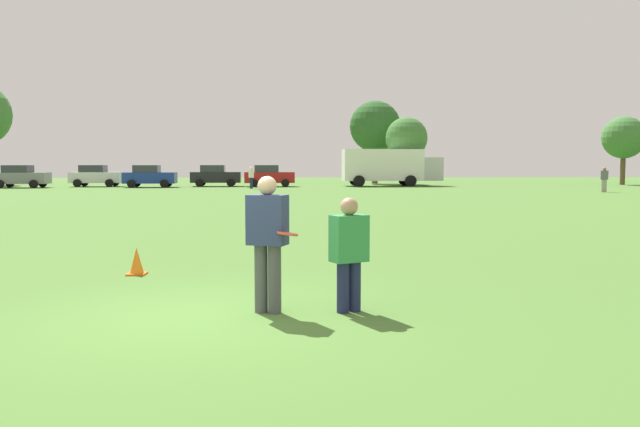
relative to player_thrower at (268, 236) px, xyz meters
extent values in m
plane|color=#47702D|center=(-0.85, -0.26, -1.01)|extent=(161.80, 161.80, 0.00)
cylinder|color=#4C4C51|center=(-0.09, 0.03, -0.56)|extent=(0.17, 0.17, 0.89)
cylinder|color=#4C4C51|center=(0.09, -0.03, -0.56)|extent=(0.17, 0.17, 0.89)
cube|color=navy|center=(0.00, 0.00, 0.21)|extent=(0.56, 0.44, 0.65)
sphere|color=#D8AD8C|center=(0.00, 0.00, 0.65)|extent=(0.25, 0.25, 0.25)
cylinder|color=#1E234C|center=(1.14, 0.05, -0.67)|extent=(0.16, 0.16, 0.67)
cylinder|color=#1E234C|center=(0.98, -0.03, -0.67)|extent=(0.16, 0.16, 0.67)
cube|color=#338C4C|center=(1.06, 0.01, -0.03)|extent=(0.54, 0.44, 0.61)
sphere|color=tan|center=(1.06, 0.01, 0.38)|extent=(0.23, 0.23, 0.23)
cylinder|color=#E54C33|center=(0.26, -0.22, 0.06)|extent=(0.27, 0.27, 0.08)
cube|color=#D8590C|center=(-2.42, 2.93, -0.99)|extent=(0.32, 0.32, 0.03)
cone|color=orange|center=(-2.42, 2.93, -0.75)|extent=(0.24, 0.24, 0.45)
cube|color=slate|center=(-21.72, 43.55, -0.23)|extent=(4.26, 1.96, 0.90)
cube|color=#2D333D|center=(-21.97, 43.54, 0.49)|extent=(2.06, 1.71, 0.64)
cylinder|color=black|center=(-20.45, 44.60, -0.68)|extent=(0.67, 0.24, 0.66)
cylinder|color=black|center=(-20.38, 42.60, -0.68)|extent=(0.67, 0.24, 0.66)
cylinder|color=black|center=(-23.06, 44.50, -0.68)|extent=(0.67, 0.24, 0.66)
cylinder|color=black|center=(-22.98, 42.51, -0.68)|extent=(0.67, 0.24, 0.66)
cube|color=silver|center=(-16.47, 45.90, -0.23)|extent=(4.26, 1.96, 0.90)
cube|color=#2D333D|center=(-16.72, 45.89, 0.49)|extent=(2.06, 1.71, 0.64)
cylinder|color=black|center=(-15.20, 46.95, -0.68)|extent=(0.67, 0.24, 0.66)
cylinder|color=black|center=(-15.13, 44.95, -0.68)|extent=(0.67, 0.24, 0.66)
cylinder|color=black|center=(-17.80, 46.85, -0.68)|extent=(0.67, 0.24, 0.66)
cylinder|color=black|center=(-17.73, 44.86, -0.68)|extent=(0.67, 0.24, 0.66)
cube|color=navy|center=(-11.56, 44.09, -0.23)|extent=(4.26, 1.96, 0.90)
cube|color=#2D333D|center=(-11.81, 44.08, 0.49)|extent=(2.06, 1.71, 0.64)
cylinder|color=black|center=(-10.29, 45.14, -0.68)|extent=(0.67, 0.24, 0.66)
cylinder|color=black|center=(-10.22, 43.14, -0.68)|extent=(0.67, 0.24, 0.66)
cylinder|color=black|center=(-12.89, 45.04, -0.68)|extent=(0.67, 0.24, 0.66)
cylinder|color=black|center=(-12.82, 43.04, -0.68)|extent=(0.67, 0.24, 0.66)
cube|color=black|center=(-6.41, 46.03, -0.23)|extent=(4.26, 1.96, 0.90)
cube|color=#2D333D|center=(-6.66, 46.02, 0.49)|extent=(2.06, 1.71, 0.64)
cylinder|color=black|center=(-5.14, 47.08, -0.68)|extent=(0.67, 0.24, 0.66)
cylinder|color=black|center=(-5.07, 45.08, -0.68)|extent=(0.67, 0.24, 0.66)
cylinder|color=black|center=(-7.75, 46.98, -0.68)|extent=(0.67, 0.24, 0.66)
cylinder|color=black|center=(-7.67, 44.98, -0.68)|extent=(0.67, 0.24, 0.66)
cube|color=maroon|center=(-1.80, 45.32, -0.23)|extent=(4.26, 1.96, 0.90)
cube|color=#2D333D|center=(-2.05, 45.31, 0.49)|extent=(2.06, 1.71, 0.64)
cylinder|color=black|center=(-0.54, 46.37, -0.68)|extent=(0.67, 0.24, 0.66)
cylinder|color=black|center=(-0.46, 44.37, -0.68)|extent=(0.67, 0.24, 0.66)
cylinder|color=black|center=(-3.14, 46.27, -0.68)|extent=(0.67, 0.24, 0.66)
cylinder|color=black|center=(-3.06, 44.28, -0.68)|extent=(0.67, 0.24, 0.66)
cube|color=white|center=(7.90, 46.16, 0.82)|extent=(6.89, 2.75, 2.70)
cube|color=#B2B2B7|center=(12.10, 46.32, 0.47)|extent=(1.88, 2.37, 2.00)
cylinder|color=black|center=(10.06, 47.61, -0.53)|extent=(0.97, 0.32, 0.96)
cylinder|color=black|center=(10.16, 44.87, -0.53)|extent=(0.97, 0.32, 0.96)
cylinder|color=black|center=(5.64, 47.45, -0.53)|extent=(0.97, 0.32, 0.96)
cylinder|color=black|center=(5.75, 44.71, -0.53)|extent=(0.97, 0.32, 0.96)
cylinder|color=gray|center=(21.32, 33.96, -0.57)|extent=(0.16, 0.16, 0.86)
cylinder|color=gray|center=(21.49, 33.90, -0.57)|extent=(0.16, 0.16, 0.86)
cube|color=#595960|center=(21.41, 33.93, 0.16)|extent=(0.53, 0.41, 0.61)
sphere|color=#8C664C|center=(21.41, 33.93, 0.58)|extent=(0.23, 0.23, 0.23)
cylinder|color=#1E234C|center=(-3.01, 40.88, -0.58)|extent=(0.16, 0.16, 0.86)
cylinder|color=#1E234C|center=(-3.09, 41.04, -0.58)|extent=(0.16, 0.16, 0.86)
cube|color=silver|center=(-3.05, 40.96, 0.16)|extent=(0.44, 0.53, 0.61)
sphere|color=beige|center=(-3.05, 40.96, 0.57)|extent=(0.23, 0.23, 0.23)
cylinder|color=brown|center=(8.14, 53.10, 0.72)|extent=(0.58, 0.58, 3.46)
sphere|color=#285623|center=(8.14, 53.10, 4.55)|extent=(4.94, 4.94, 4.94)
cylinder|color=brown|center=(10.34, 48.17, 0.31)|extent=(0.44, 0.44, 2.63)
sphere|color=#3D7033|center=(10.34, 48.17, 3.22)|extent=(3.76, 3.76, 3.76)
cylinder|color=brown|center=(30.53, 48.76, 0.35)|extent=(0.45, 0.45, 2.70)
sphere|color=#3D7033|center=(30.53, 48.76, 3.34)|extent=(3.86, 3.86, 3.86)
camera|label=1|loc=(0.36, -8.10, 0.94)|focal=35.32mm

